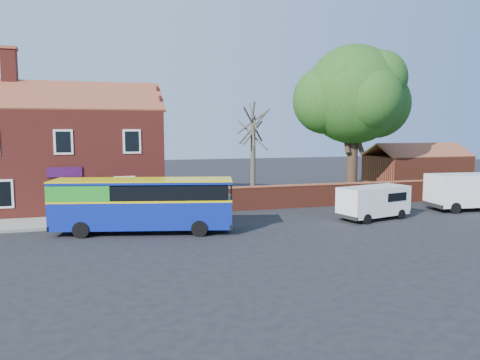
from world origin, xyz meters
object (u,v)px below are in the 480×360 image
object	(u,v)px
bus	(138,202)
van_near	(374,201)
van_far	(470,190)
large_tree	(353,98)

from	to	relation	value
bus	van_near	xyz separation A→B (m)	(13.79, -0.24, -0.49)
van_far	large_tree	size ratio (longest dim) A/B	0.47
van_far	large_tree	bearing A→B (deg)	121.97
large_tree	van_far	bearing A→B (deg)	-63.86
bus	large_tree	bearing A→B (deg)	40.52
bus	van_near	size ratio (longest dim) A/B	1.97
van_far	bus	bearing A→B (deg)	-172.17
bus	van_far	distance (m)	21.70
bus	van_near	bearing A→B (deg)	12.20
large_tree	bus	bearing A→B (deg)	-152.70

